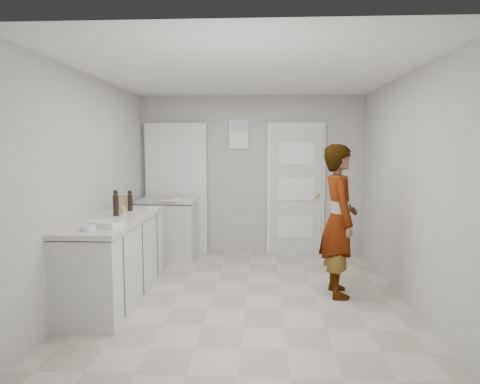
# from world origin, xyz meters

# --- Properties ---
(ground) EXTENTS (4.00, 4.00, 0.00)m
(ground) POSITION_xyz_m (0.00, 0.00, 0.00)
(ground) COLOR #A19887
(ground) RESTS_ON ground
(room_shell) EXTENTS (4.00, 4.00, 4.00)m
(room_shell) POSITION_xyz_m (-0.17, 1.95, 1.02)
(room_shell) COLOR #A2A099
(room_shell) RESTS_ON ground
(main_counter) EXTENTS (0.64, 1.96, 0.93)m
(main_counter) POSITION_xyz_m (-1.45, -0.20, 0.43)
(main_counter) COLOR silver
(main_counter) RESTS_ON ground
(side_counter) EXTENTS (0.84, 0.61, 0.93)m
(side_counter) POSITION_xyz_m (-1.25, 1.55, 0.43)
(side_counter) COLOR silver
(side_counter) RESTS_ON ground
(person) EXTENTS (0.45, 0.65, 1.73)m
(person) POSITION_xyz_m (1.05, 0.08, 0.87)
(person) COLOR silver
(person) RESTS_ON ground
(cake_mix_box) EXTENTS (0.13, 0.08, 0.19)m
(cake_mix_box) POSITION_xyz_m (-1.56, 0.36, 1.02)
(cake_mix_box) COLOR #956E4A
(cake_mix_box) RESTS_ON main_counter
(spice_jar) EXTENTS (0.06, 0.06, 0.09)m
(spice_jar) POSITION_xyz_m (-1.43, 0.04, 0.97)
(spice_jar) COLOR tan
(spice_jar) RESTS_ON main_counter
(oil_cruet_a) EXTENTS (0.06, 0.06, 0.25)m
(oil_cruet_a) POSITION_xyz_m (-1.43, 0.31, 1.05)
(oil_cruet_a) COLOR black
(oil_cruet_a) RESTS_ON main_counter
(oil_cruet_b) EXTENTS (0.07, 0.07, 0.29)m
(oil_cruet_b) POSITION_xyz_m (-1.47, -0.08, 1.07)
(oil_cruet_b) COLOR black
(oil_cruet_b) RESTS_ON main_counter
(baking_dish) EXTENTS (0.36, 0.30, 0.05)m
(baking_dish) POSITION_xyz_m (-1.35, -0.74, 0.95)
(baking_dish) COLOR silver
(baking_dish) RESTS_ON main_counter
(egg_bowl) EXTENTS (0.13, 0.13, 0.05)m
(egg_bowl) POSITION_xyz_m (-1.43, -0.97, 0.95)
(egg_bowl) COLOR silver
(egg_bowl) RESTS_ON main_counter
(papers) EXTENTS (0.30, 0.36, 0.01)m
(papers) POSITION_xyz_m (-1.18, 1.39, 0.93)
(papers) COLOR white
(papers) RESTS_ON side_counter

